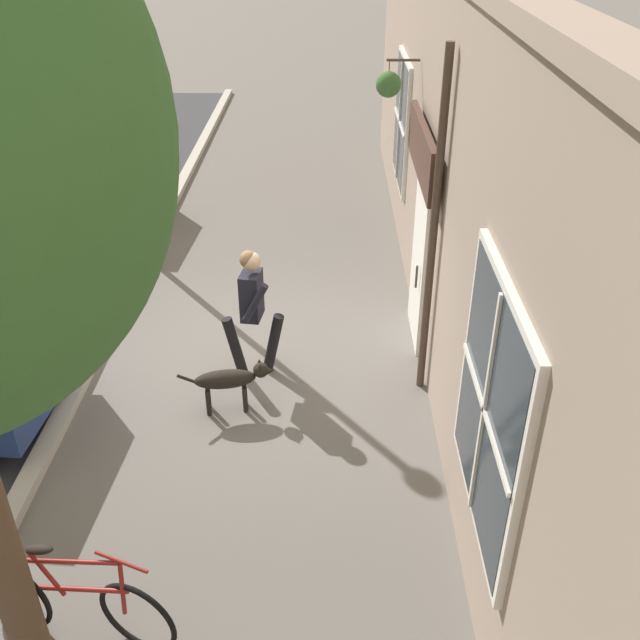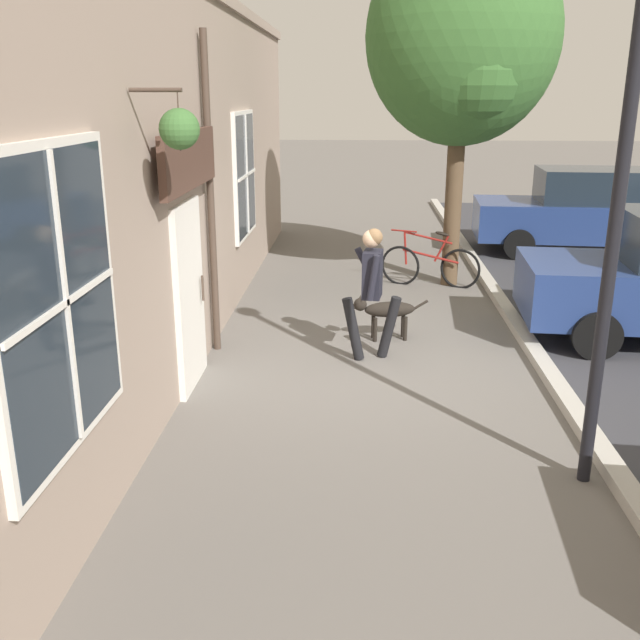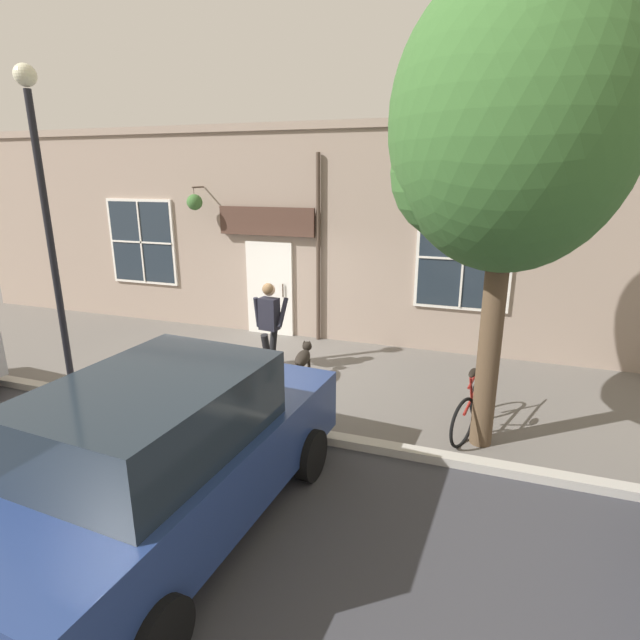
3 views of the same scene
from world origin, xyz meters
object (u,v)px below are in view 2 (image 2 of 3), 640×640
pedestrian_walking (372,282)px  street_lamp (633,84)px  street_tree_by_curb (464,42)px  dog_on_leash (385,310)px  parked_car_far_end (584,211)px  leaning_bicycle (430,265)px

pedestrian_walking → street_lamp: (1.83, -2.90, 2.29)m
street_tree_by_curb → dog_on_leash: bearing=-112.6°
parked_car_far_end → street_lamp: street_lamp is taller
street_lamp → street_tree_by_curb: bearing=93.3°
dog_on_leash → pedestrian_walking: bearing=-105.6°
leaning_bicycle → parked_car_far_end: bearing=40.7°
pedestrian_walking → dog_on_leash: 0.96m
street_lamp → parked_car_far_end: bearing=74.3°
pedestrian_walking → parked_car_far_end: size_ratio=0.38×
pedestrian_walking → street_lamp: size_ratio=0.33×
street_tree_by_curb → parked_car_far_end: street_tree_by_curb is taller
pedestrian_walking → street_tree_by_curb: (1.45, 3.73, 3.00)m
street_tree_by_curb → leaning_bicycle: size_ratio=3.44×
dog_on_leash → street_tree_by_curb: size_ratio=0.19×
parked_car_far_end → dog_on_leash: bearing=-126.2°
pedestrian_walking → leaning_bicycle: pedestrian_walking is taller
street_tree_by_curb → street_lamp: street_tree_by_curb is taller
street_tree_by_curb → leaning_bicycle: 3.64m
pedestrian_walking → leaning_bicycle: 3.85m
pedestrian_walking → street_lamp: 4.12m
street_tree_by_curb → street_lamp: 6.68m
street_tree_by_curb → street_lamp: size_ratio=1.15×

